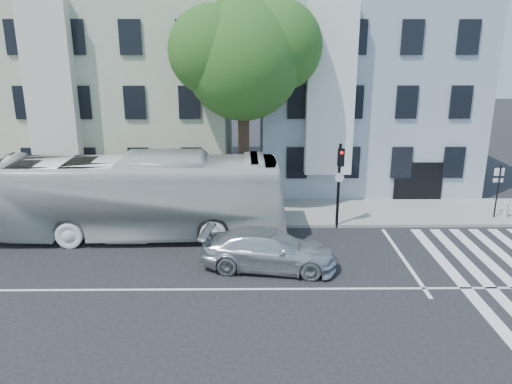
{
  "coord_description": "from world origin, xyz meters",
  "views": [
    {
      "loc": [
        0.36,
        -15.89,
        8.45
      ],
      "look_at": [
        0.56,
        3.96,
        2.4
      ],
      "focal_mm": 35.0,
      "sensor_mm": 36.0,
      "label": 1
    }
  ],
  "objects_px": {
    "sedan": "(269,250)",
    "fire_hydrant": "(505,209)",
    "bus": "(135,196)",
    "traffic_signal": "(339,175)"
  },
  "relations": [
    {
      "from": "traffic_signal",
      "to": "bus",
      "type": "bearing_deg",
      "value": 175.0
    },
    {
      "from": "traffic_signal",
      "to": "fire_hydrant",
      "type": "bearing_deg",
      "value": -2.18
    },
    {
      "from": "bus",
      "to": "traffic_signal",
      "type": "relative_size",
      "value": 3.31
    },
    {
      "from": "sedan",
      "to": "fire_hydrant",
      "type": "xyz_separation_m",
      "value": [
        11.75,
        5.29,
        -0.18
      ]
    },
    {
      "from": "bus",
      "to": "sedan",
      "type": "relative_size",
      "value": 2.56
    },
    {
      "from": "sedan",
      "to": "fire_hydrant",
      "type": "bearing_deg",
      "value": -57.36
    },
    {
      "from": "bus",
      "to": "fire_hydrant",
      "type": "height_order",
      "value": "bus"
    },
    {
      "from": "bus",
      "to": "sedan",
      "type": "height_order",
      "value": "bus"
    },
    {
      "from": "bus",
      "to": "fire_hydrant",
      "type": "bearing_deg",
      "value": -84.89
    },
    {
      "from": "bus",
      "to": "traffic_signal",
      "type": "bearing_deg",
      "value": -86.25
    }
  ]
}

